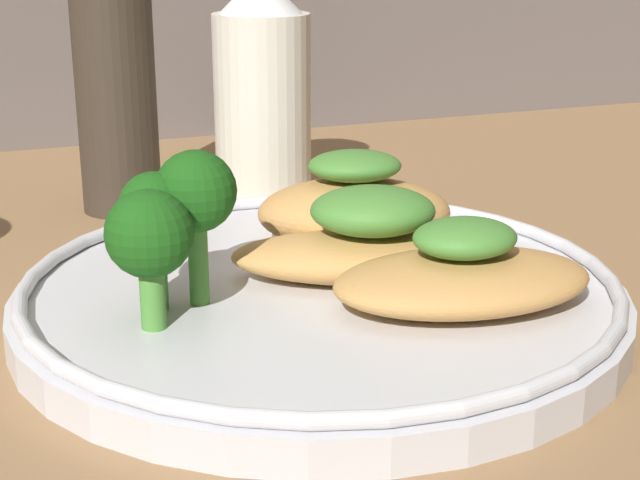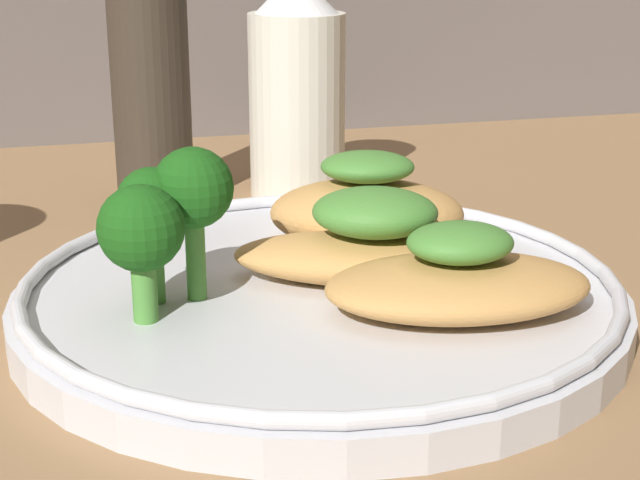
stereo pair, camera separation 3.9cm
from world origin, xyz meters
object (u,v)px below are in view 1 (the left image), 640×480
(broccoli_bunch, at_px, (168,216))
(pepper_grinder, at_px, (114,63))
(plate, at_px, (320,296))
(sauce_bottle, at_px, (262,91))

(broccoli_bunch, bearing_deg, pepper_grinder, 85.58)
(plate, height_order, broccoli_bunch, broccoli_bunch)
(pepper_grinder, bearing_deg, plate, -75.92)
(plate, distance_m, sauce_bottle, 0.20)
(broccoli_bunch, height_order, pepper_grinder, pepper_grinder)
(pepper_grinder, bearing_deg, sauce_bottle, 0.00)
(sauce_bottle, xyz_separation_m, pepper_grinder, (-0.08, 0.00, 0.02))
(plate, xyz_separation_m, sauce_bottle, (0.04, 0.19, 0.05))
(broccoli_bunch, relative_size, pepper_grinder, 0.34)
(plate, relative_size, sauce_bottle, 1.92)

